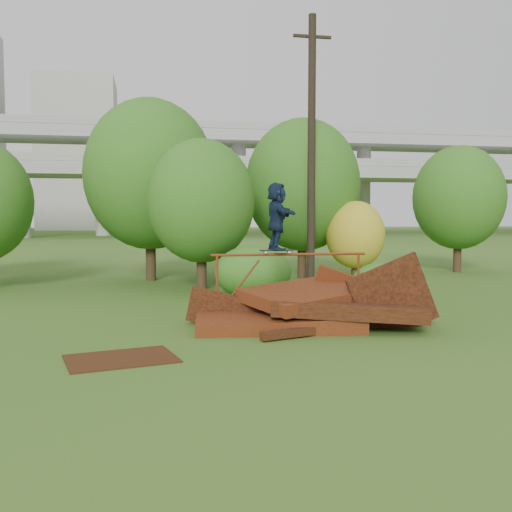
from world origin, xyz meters
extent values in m
plane|color=#2D5116|center=(0.00, 0.00, 0.00)|extent=(240.00, 240.00, 0.00)
cube|color=#3E1B0B|center=(-0.42, 1.38, 0.18)|extent=(3.95, 2.70, 0.62)
cube|color=black|center=(1.08, 1.08, 0.42)|extent=(3.76, 2.79, 0.66)
cube|color=#3E1B0B|center=(0.38, 1.58, 0.70)|extent=(3.43, 2.96, 0.60)
cube|color=black|center=(2.18, 0.88, 0.65)|extent=(2.23, 0.30, 2.16)
cube|color=#3E1B0B|center=(1.38, 2.38, 0.55)|extent=(1.47, 0.98, 1.59)
cube|color=black|center=(-1.62, 1.78, 0.35)|extent=(1.75, 0.52, 1.14)
cube|color=black|center=(-0.12, 0.18, 0.12)|extent=(2.01, 0.79, 0.17)
cube|color=#3E1B0B|center=(1.78, 2.08, 0.95)|extent=(0.84, 1.05, 0.30)
cylinder|color=maroon|center=(-1.73, 2.03, 0.81)|extent=(0.06, 0.06, 1.63)
cylinder|color=maroon|center=(1.76, 1.95, 0.81)|extent=(0.06, 0.06, 1.63)
cylinder|color=maroon|center=(0.01, 1.99, 1.63)|extent=(3.79, 0.15, 0.06)
cube|color=black|center=(-0.30, 2.00, 1.73)|extent=(0.81, 0.23, 0.03)
cylinder|color=beige|center=(-0.59, 1.92, 1.69)|extent=(0.06, 0.03, 0.06)
cylinder|color=beige|center=(-0.58, 2.09, 1.69)|extent=(0.06, 0.03, 0.06)
cylinder|color=beige|center=(-0.01, 1.90, 1.69)|extent=(0.06, 0.03, 0.06)
cylinder|color=beige|center=(-0.01, 2.08, 1.69)|extent=(0.06, 0.03, 0.06)
imported|color=#122138|center=(-0.30, 2.00, 2.55)|extent=(0.59, 1.52, 1.61)
cube|color=#3A1D0C|center=(-3.82, -1.02, 0.01)|extent=(2.14, 1.74, 0.03)
cylinder|color=black|center=(-3.21, 11.60, 1.13)|extent=(0.39, 0.39, 2.26)
ellipsoid|color=#1F5717|center=(-3.21, 11.60, 4.19)|extent=(5.13, 5.13, 5.90)
cylinder|color=black|center=(-1.52, 8.24, 0.84)|extent=(0.34, 0.34, 1.69)
ellipsoid|color=#1F5717|center=(-1.52, 8.24, 3.07)|extent=(3.68, 3.68, 4.23)
cylinder|color=black|center=(2.91, 11.31, 1.03)|extent=(0.38, 0.38, 2.05)
ellipsoid|color=#1F5717|center=(2.91, 11.31, 3.81)|extent=(4.69, 4.69, 5.40)
cylinder|color=black|center=(4.56, 9.60, 0.49)|extent=(0.28, 0.28, 0.98)
ellipsoid|color=#A58C19|center=(4.56, 9.60, 1.83)|extent=(2.28, 2.28, 2.62)
cylinder|color=black|center=(10.56, 12.48, 0.93)|extent=(0.36, 0.36, 1.86)
ellipsoid|color=#1F5717|center=(10.56, 12.48, 3.39)|extent=(4.09, 4.09, 4.70)
ellipsoid|color=#1F5717|center=(-0.14, 5.95, 0.82)|extent=(2.38, 2.20, 1.65)
ellipsoid|color=#1F5717|center=(3.41, 4.54, 0.58)|extent=(1.65, 1.51, 1.17)
cylinder|color=black|center=(2.57, 8.89, 4.88)|extent=(0.28, 0.28, 9.76)
cube|color=black|center=(2.57, 8.89, 8.98)|extent=(1.40, 0.10, 0.10)
cube|color=gray|center=(0.00, 60.00, 8.00)|extent=(160.00, 9.00, 1.40)
cube|color=gray|center=(0.00, 66.00, 13.00)|extent=(160.00, 9.00, 1.40)
cylinder|color=gray|center=(-18.00, 60.00, 4.00)|extent=(2.20, 2.20, 8.00)
cylinder|color=gray|center=(0.00, 60.00, 4.00)|extent=(2.20, 2.20, 8.00)
cylinder|color=gray|center=(18.00, 60.00, 4.00)|extent=(2.20, 2.20, 8.00)
cube|color=#9E9E99|center=(-16.00, 102.00, 14.00)|extent=(14.00, 14.00, 28.00)
camera|label=1|loc=(-3.33, -11.28, 2.55)|focal=40.00mm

